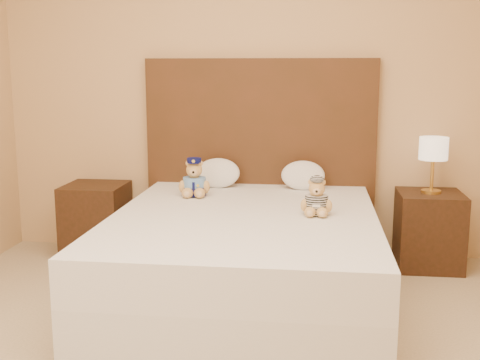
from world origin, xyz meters
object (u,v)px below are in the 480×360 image
object	(u,v)px
nightstand_right	(429,230)
pillow_left	(218,172)
teddy_police	(194,177)
nightstand_left	(96,219)
lamp	(433,151)
pillow_right	(303,174)
teddy_prisoner	(317,197)
bed	(244,257)

from	to	relation	value
nightstand_right	pillow_left	size ratio (longest dim) A/B	1.67
teddy_police	pillow_left	size ratio (longest dim) A/B	0.80
nightstand_right	nightstand_left	bearing A→B (deg)	180.00
lamp	teddy_police	distance (m)	1.69
nightstand_left	pillow_right	xyz separation A→B (m)	(1.59, 0.03, 0.39)
teddy_prisoner	pillow_right	size ratio (longest dim) A/B	0.70
pillow_right	nightstand_left	bearing A→B (deg)	-178.92
pillow_left	bed	bearing A→B (deg)	-70.26
lamp	nightstand_left	bearing A→B (deg)	180.00
bed	nightstand_right	distance (m)	1.48
teddy_prisoner	nightstand_left	bearing A→B (deg)	156.43
nightstand_right	bed	bearing A→B (deg)	-147.38
teddy_police	teddy_prisoner	distance (m)	0.96
nightstand_left	pillow_left	distance (m)	1.03
bed	pillow_right	distance (m)	0.98
pillow_right	nightstand_right	bearing A→B (deg)	-1.88
pillow_right	teddy_prisoner	bearing A→B (deg)	-82.87
bed	pillow_left	size ratio (longest dim) A/B	6.08
bed	nightstand_right	world-z (taller)	same
pillow_left	pillow_right	size ratio (longest dim) A/B	1.03
teddy_police	teddy_prisoner	bearing A→B (deg)	-34.16
lamp	teddy_prisoner	xyz separation A→B (m)	(-0.81, -0.76, -0.19)
bed	lamp	size ratio (longest dim) A/B	5.00
teddy_prisoner	pillow_right	xyz separation A→B (m)	(-0.10, 0.79, 0.00)
nightstand_left	pillow_left	bearing A→B (deg)	1.80
nightstand_left	pillow_right	distance (m)	1.63
lamp	pillow_left	xyz separation A→B (m)	(-1.55, 0.03, -0.18)
lamp	nightstand_right	bearing A→B (deg)	0.00
teddy_police	pillow_left	distance (m)	0.36
nightstand_left	nightstand_right	bearing A→B (deg)	0.00
teddy_police	pillow_right	world-z (taller)	teddy_police
lamp	teddy_prisoner	world-z (taller)	lamp
nightstand_right	lamp	size ratio (longest dim) A/B	1.38
teddy_prisoner	pillow_left	bearing A→B (deg)	133.53
teddy_police	pillow_right	size ratio (longest dim) A/B	0.83
lamp	pillow_right	bearing A→B (deg)	178.12
lamp	pillow_left	size ratio (longest dim) A/B	1.22
bed	nightstand_left	size ratio (longest dim) A/B	3.64
bed	lamp	distance (m)	1.59
teddy_police	pillow_left	bearing A→B (deg)	66.34
pillow_left	teddy_police	bearing A→B (deg)	-107.61
bed	nightstand_left	xyz separation A→B (m)	(-1.25, 0.80, -0.00)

